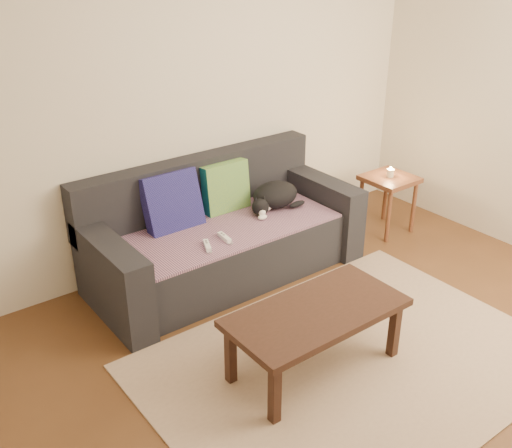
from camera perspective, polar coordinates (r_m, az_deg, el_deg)
name	(u,v)px	position (r m, az deg, el deg)	size (l,w,h in m)	color
ground	(368,376)	(3.82, 10.64, -14.04)	(4.50, 4.50, 0.00)	brown
back_wall	(187,99)	(4.63, -6.61, 11.71)	(4.50, 0.04, 2.60)	beige
sofa	(222,237)	(4.64, -3.27, -1.24)	(2.10, 0.94, 0.87)	#232328
throw_blanket	(228,227)	(4.52, -2.65, -0.30)	(1.66, 0.74, 0.02)	#372443
cushion_navy	(172,202)	(4.48, -7.99, 2.07)	(0.44, 0.11, 0.44)	#151354
cushion_green	(226,187)	(4.71, -2.88, 3.52)	(0.39, 0.10, 0.39)	#0E5A59
cat	(274,196)	(4.78, 1.74, 2.68)	(0.51, 0.39, 0.21)	black
wii_remote_a	(224,237)	(4.31, -3.03, -1.28)	(0.15, 0.04, 0.03)	white
wii_remote_b	(207,246)	(4.21, -4.68, -2.06)	(0.15, 0.04, 0.03)	white
side_table	(389,186)	(5.40, 12.54, 3.52)	(0.41, 0.41, 0.52)	brown
candle	(390,173)	(5.35, 12.67, 4.79)	(0.06, 0.06, 0.09)	beige
rug	(351,363)	(3.89, 9.01, -12.90)	(2.50, 1.80, 0.01)	tan
coffee_table	(316,317)	(3.60, 5.76, -8.81)	(1.09, 0.54, 0.44)	black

